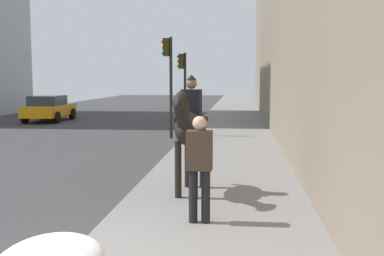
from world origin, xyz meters
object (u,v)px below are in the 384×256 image
Objects in this scene: pedestrian_greeting at (199,162)px; car_near_lane at (49,108)px; traffic_light_near_curb at (169,71)px; traffic_light_far_curb at (183,78)px; mounted_horse_near at (190,127)px.

pedestrian_greeting reaches higher than car_near_lane.
car_near_lane is 1.05× the size of traffic_light_near_curb.
traffic_light_far_curb reaches higher than car_near_lane.
traffic_light_near_curb is at bearing -132.40° from car_near_lane.
mounted_horse_near is at bearing -172.41° from traffic_light_far_curb.
mounted_horse_near is 0.66× the size of traffic_light_far_curb.
pedestrian_greeting is 11.62m from traffic_light_near_curb.
mounted_horse_near is at bearing -168.79° from traffic_light_near_curb.
car_near_lane is at bearing -143.78° from mounted_horse_near.
traffic_light_far_curb is (13.11, 1.75, 0.97)m from mounted_horse_near.
mounted_horse_near is 13.26m from traffic_light_far_curb.
traffic_light_near_curb is 1.12× the size of traffic_light_far_curb.
traffic_light_far_curb reaches higher than mounted_horse_near.
car_near_lane is at bearing 49.60° from traffic_light_near_curb.
mounted_horse_near reaches higher than car_near_lane.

